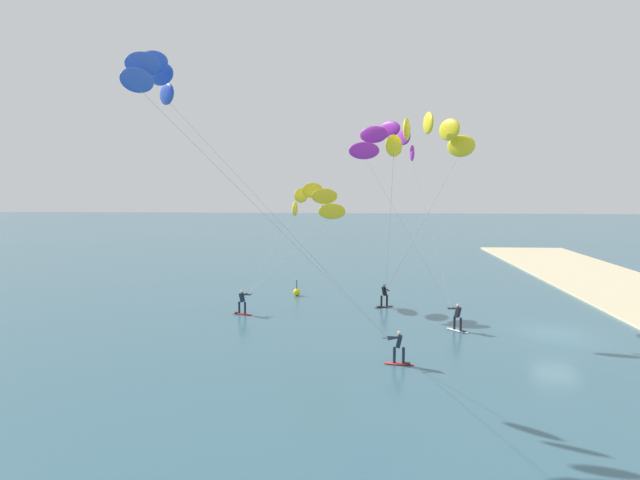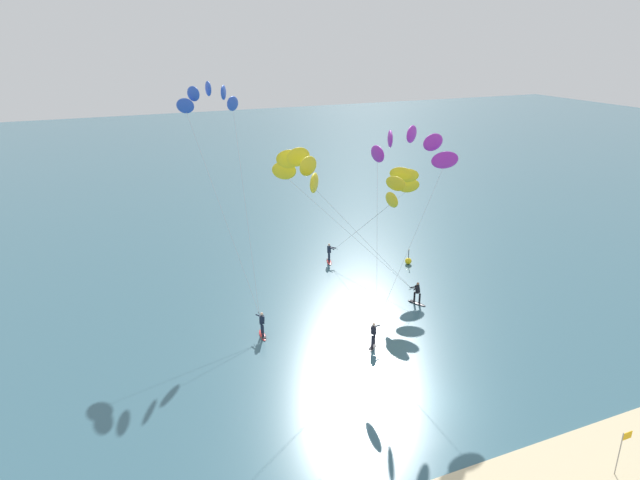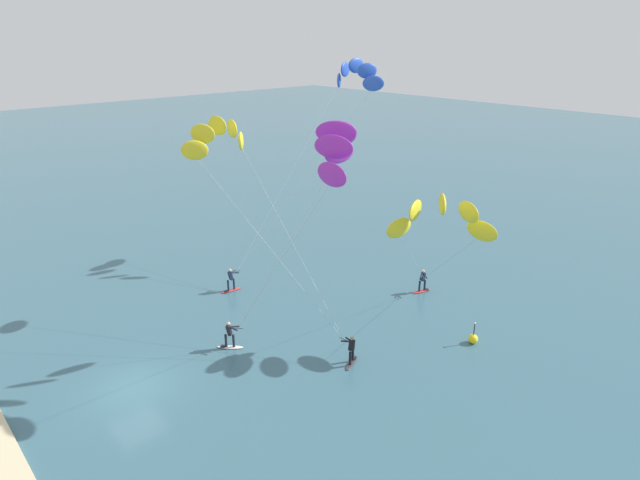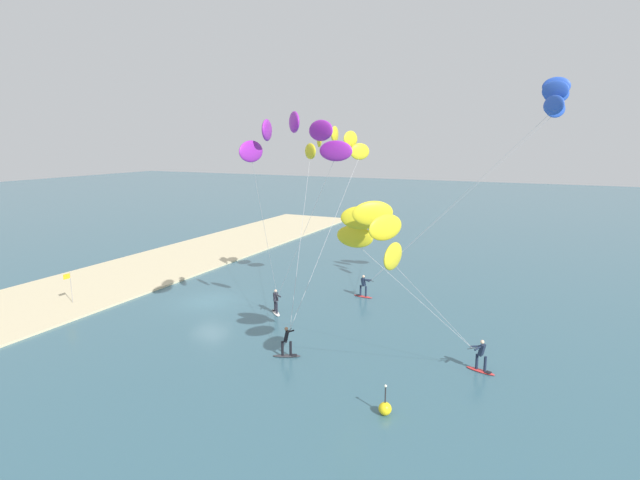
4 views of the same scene
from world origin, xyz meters
The scene contains 7 objects.
ground_plane centered at (0.00, 0.00, 0.00)m, with size 240.00×240.00×0.00m, color #386070.
kitesurfer_nearshore centered at (4.55, 9.45, 11.21)m, with size 7.60×7.26×12.92m.
kitesurfer_mid_water centered at (-3.15, 8.30, 10.76)m, with size 11.04×4.72×12.39m.
kitesurfer_far_out centered at (7.25, 15.08, 7.30)m, with size 7.02×7.70×8.85m.
kitesurfer_downwind centered at (-5.56, 21.03, 13.33)m, with size 4.91×13.44×15.10m.
marker_buoy centered at (9.36, 16.33, 0.30)m, with size 0.56×0.56×1.38m.
beach_flag centered at (4.96, -8.29, 1.70)m, with size 0.57×0.05×2.20m.
Camera 2 is at (-14.98, -21.38, 18.52)m, focal length 31.75 mm.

